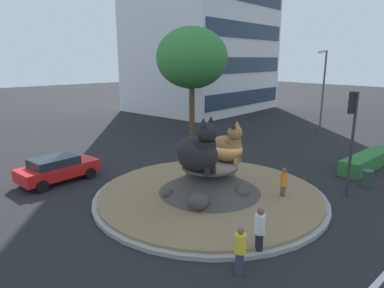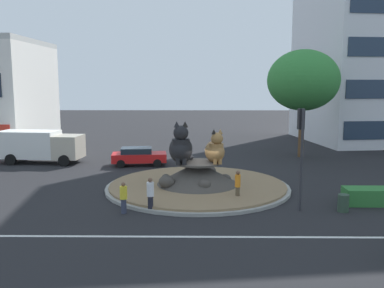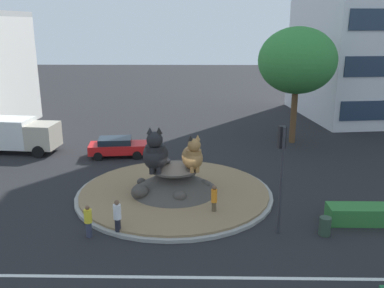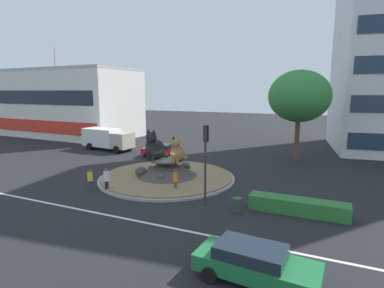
# 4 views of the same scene
# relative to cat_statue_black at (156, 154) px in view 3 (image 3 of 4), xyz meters

# --- Properties ---
(ground_plane) EXTENTS (160.00, 160.00, 0.00)m
(ground_plane) POSITION_rel_cat_statue_black_xyz_m (1.03, 0.29, -2.64)
(ground_plane) COLOR black
(lane_centreline) EXTENTS (112.00, 0.20, 0.01)m
(lane_centreline) POSITION_rel_cat_statue_black_xyz_m (1.03, -8.02, -2.63)
(lane_centreline) COLOR silver
(lane_centreline) RESTS_ON ground
(roundabout_island) EXTENTS (11.43, 11.43, 1.68)m
(roundabout_island) POSITION_rel_cat_statue_black_xyz_m (1.02, 0.29, -2.07)
(roundabout_island) COLOR gray
(roundabout_island) RESTS_ON ground
(cat_statue_black) EXTENTS (1.73, 2.75, 2.61)m
(cat_statue_black) POSITION_rel_cat_statue_black_xyz_m (0.00, 0.00, 0.00)
(cat_statue_black) COLOR black
(cat_statue_black) RESTS_ON roundabout_island
(cat_statue_tabby) EXTENTS (1.55, 2.31, 2.12)m
(cat_statue_tabby) POSITION_rel_cat_statue_black_xyz_m (2.10, 0.12, -0.18)
(cat_statue_tabby) COLOR #9E703D
(cat_statue_tabby) RESTS_ON roundabout_island
(traffic_light_mast) EXTENTS (0.36, 0.45, 5.24)m
(traffic_light_mast) POSITION_rel_cat_statue_black_xyz_m (6.25, -4.14, 1.01)
(traffic_light_mast) COLOR #2D2D33
(traffic_light_mast) RESTS_ON ground
(broadleaf_tree_behind_island) EXTENTS (6.28, 6.28, 9.50)m
(broadleaf_tree_behind_island) POSITION_rel_cat_statue_black_xyz_m (10.32, 11.83, 4.17)
(broadleaf_tree_behind_island) COLOR brown
(broadleaf_tree_behind_island) RESTS_ON ground
(pedestrian_white_shirt) EXTENTS (0.37, 0.37, 1.78)m
(pedestrian_white_shirt) POSITION_rel_cat_statue_black_xyz_m (-1.39, -4.56, -1.69)
(pedestrian_white_shirt) COLOR black
(pedestrian_white_shirt) RESTS_ON ground
(pedestrian_yellow_shirt) EXTENTS (0.37, 0.37, 1.60)m
(pedestrian_yellow_shirt) POSITION_rel_cat_statue_black_xyz_m (-2.72, -4.79, -1.80)
(pedestrian_yellow_shirt) COLOR #33384C
(pedestrian_yellow_shirt) RESTS_ON ground
(pedestrian_orange_shirt) EXTENTS (0.31, 0.31, 1.73)m
(pedestrian_orange_shirt) POSITION_rel_cat_statue_black_xyz_m (3.24, -2.49, -1.71)
(pedestrian_orange_shirt) COLOR brown
(pedestrian_orange_shirt) RESTS_ON ground
(sedan_on_far_lane) EXTENTS (4.49, 2.47, 1.45)m
(sedan_on_far_lane) POSITION_rel_cat_statue_black_xyz_m (-3.70, 7.66, -1.86)
(sedan_on_far_lane) COLOR red
(sedan_on_far_lane) RESTS_ON ground
(delivery_box_truck) EXTENTS (6.96, 3.14, 2.66)m
(delivery_box_truck) POSITION_rel_cat_statue_black_xyz_m (-12.01, 8.65, -1.15)
(delivery_box_truck) COLOR #B7AD99
(delivery_box_truck) RESTS_ON ground
(litter_bin) EXTENTS (0.56, 0.56, 0.90)m
(litter_bin) POSITION_rel_cat_statue_black_xyz_m (8.45, -4.40, -2.19)
(litter_bin) COLOR #2D4233
(litter_bin) RESTS_ON ground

